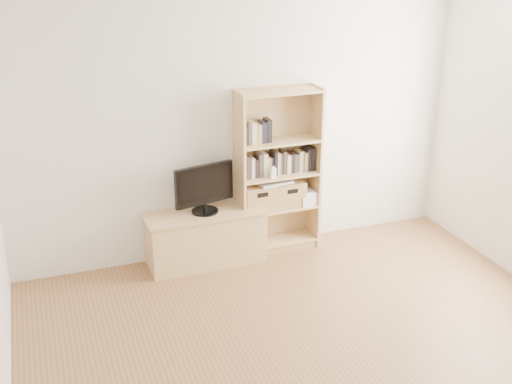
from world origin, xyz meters
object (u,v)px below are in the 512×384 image
basket_left (258,197)px  basket_right (287,193)px  baby_monitor (273,173)px  laptop (273,181)px  tv_stand (206,238)px  bookshelf (278,172)px  television (204,189)px

basket_left → basket_right: basket_left is taller
baby_monitor → laptop: bearing=61.6°
tv_stand → laptop: size_ratio=3.28×
basket_right → laptop: size_ratio=0.91×
bookshelf → laptop: bearing=-171.5°
basket_right → basket_left: bearing=-179.8°
baby_monitor → television: bearing=171.5°
television → basket_left: size_ratio=1.86×
basket_right → bookshelf: bearing=177.6°
television → basket_right: television is taller
baby_monitor → tv_stand: bearing=171.5°
television → baby_monitor: bearing=-15.1°
baby_monitor → basket_left: size_ratio=0.31×
television → baby_monitor: 0.69m
baby_monitor → basket_right: 0.35m
bookshelf → baby_monitor: (-0.09, -0.09, 0.03)m
television → basket_left: (0.56, 0.05, -0.18)m
tv_stand → basket_left: bearing=4.7°
television → baby_monitor: size_ratio=6.03×
bookshelf → basket_left: 0.32m
television → basket_right: bearing=-8.6°
bookshelf → basket_left: bookshelf is taller
basket_left → laptop: (0.17, -0.00, 0.15)m
tv_stand → television: size_ratio=1.88×
baby_monitor → laptop: size_ratio=0.29×
tv_stand → basket_left: (0.56, 0.05, 0.34)m
tv_stand → bookshelf: bearing=3.8°
tv_stand → basket_left: basket_left is taller
baby_monitor → basket_left: bearing=141.1°
tv_stand → basket_right: (0.88, 0.06, 0.33)m
tv_stand → basket_right: size_ratio=3.61×
basket_left → television: bearing=-177.6°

